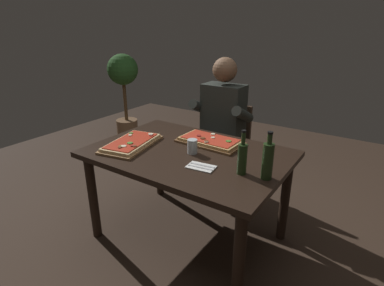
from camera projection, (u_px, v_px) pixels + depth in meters
name	position (u px, v px, depth m)	size (l,w,h in m)	color
ground_plane	(189.00, 236.00, 2.49)	(6.40, 6.40, 0.00)	#38281E
dining_table	(188.00, 163.00, 2.26)	(1.40, 0.96, 0.74)	black
pizza_rectangular_front	(210.00, 141.00, 2.37)	(0.50, 0.29, 0.05)	brown
pizza_rectangular_left	(131.00, 143.00, 2.32)	(0.37, 0.54, 0.05)	olive
wine_bottle_dark	(268.00, 160.00, 1.79)	(0.07, 0.07, 0.29)	#233819
oil_bottle_amber	(242.00, 158.00, 1.86)	(0.06, 0.06, 0.28)	#233819
tumbler_near_camera	(192.00, 147.00, 2.18)	(0.07, 0.07, 0.10)	silver
napkin_cutlery_set	(201.00, 167.00, 1.97)	(0.19, 0.13, 0.01)	white
diner_chair	(226.00, 144.00, 3.05)	(0.44, 0.44, 0.87)	#3D2B1E
seated_diner	(221.00, 123.00, 2.86)	(0.53, 0.41, 1.33)	#23232D
potted_plant_corner	(124.00, 93.00, 4.02)	(0.39, 0.39, 1.25)	#846042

